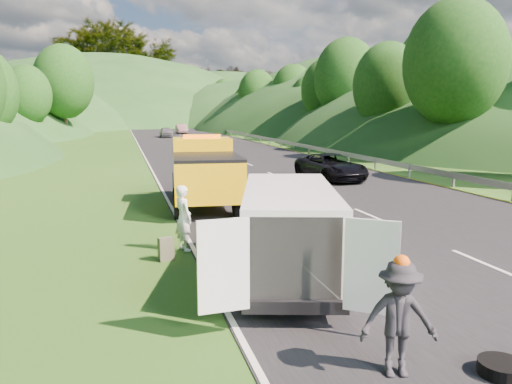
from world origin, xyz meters
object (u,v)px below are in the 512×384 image
object	(u,v)px
woman	(184,251)
spare_tire	(501,376)
worker	(396,376)
tow_truck	(204,172)
passing_suv	(330,180)
child	(242,254)
suitcase	(166,249)
white_van	(289,228)

from	to	relation	value
woman	spare_tire	distance (m)	8.62
worker	spare_tire	world-z (taller)	worker
tow_truck	woman	bearing A→B (deg)	-99.20
passing_suv	tow_truck	bearing A→B (deg)	-149.99
tow_truck	child	world-z (taller)	tow_truck
child	suitcase	size ratio (longest dim) A/B	1.62
woman	child	world-z (taller)	woman
woman	passing_suv	world-z (taller)	woman
suitcase	child	bearing A→B (deg)	1.05
worker	passing_suv	bearing A→B (deg)	83.27
suitcase	worker	bearing A→B (deg)	-67.45
tow_truck	suitcase	size ratio (longest dim) A/B	11.04
white_van	spare_tire	xyz separation A→B (m)	(1.66, -4.82, -1.22)
suitcase	woman	bearing A→B (deg)	54.00
child	tow_truck	bearing A→B (deg)	96.88
tow_truck	suitcase	bearing A→B (deg)	-101.93
woman	worker	world-z (taller)	woman
suitcase	spare_tire	bearing A→B (deg)	-58.86
white_van	woman	bearing A→B (deg)	140.32
worker	suitcase	distance (m)	7.18
woman	passing_suv	xyz separation A→B (m)	(9.61, 12.03, 0.00)
child	suitcase	world-z (taller)	suitcase
child	passing_suv	xyz separation A→B (m)	(8.14, 12.77, 0.00)
woman	worker	xyz separation A→B (m)	(2.19, -7.40, 0.00)
white_van	woman	xyz separation A→B (m)	(-2.02, 2.98, -1.22)
tow_truck	white_van	distance (m)	9.26
child	passing_suv	world-z (taller)	passing_suv
white_van	child	size ratio (longest dim) A/B	6.57
tow_truck	worker	xyz separation A→B (m)	(0.57, -13.67, -1.38)
worker	child	bearing A→B (deg)	110.37
suitcase	passing_suv	distance (m)	16.35
woman	worker	size ratio (longest dim) A/B	1.05
woman	suitcase	xyz separation A→B (m)	(-0.56, -0.77, 0.31)
woman	child	distance (m)	1.64
passing_suv	spare_tire	bearing A→B (deg)	-112.41
worker	spare_tire	size ratio (longest dim) A/B	2.55
woman	spare_tire	xyz separation A→B (m)	(3.68, -7.79, 0.00)
worker	spare_tire	distance (m)	1.54
woman	white_van	bearing A→B (deg)	-165.29
white_van	spare_tire	bearing A→B (deg)	-54.87
child	passing_suv	bearing A→B (deg)	65.57
child	spare_tire	size ratio (longest dim) A/B	1.46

